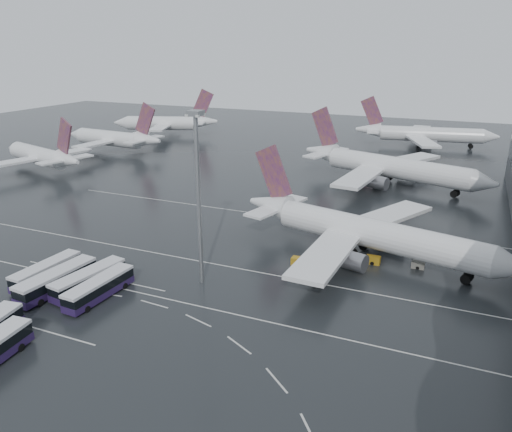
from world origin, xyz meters
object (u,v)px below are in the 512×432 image
at_px(jet_remote_far, 168,123).
at_px(gse_cart_belly_c, 299,261).
at_px(jet_remote_west, 43,156).
at_px(gse_cart_belly_e, 345,244).
at_px(gse_cart_belly_a, 373,260).
at_px(gse_cart_belly_d, 418,265).
at_px(floodlight_mast, 198,179).
at_px(airliner_main, 364,232).
at_px(bus_row_near_a, 46,271).
at_px(bus_row_near_b, 57,280).
at_px(jet_remote_mid, 115,139).
at_px(bus_row_near_c, 88,279).
at_px(airliner_gate_b, 388,167).
at_px(bus_row_near_d, 99,288).
at_px(airliner_gate_c, 423,135).

bearing_deg(jet_remote_far, gse_cart_belly_c, 113.11).
height_order(jet_remote_west, gse_cart_belly_e, jet_remote_west).
height_order(gse_cart_belly_a, gse_cart_belly_d, gse_cart_belly_a).
bearing_deg(floodlight_mast, airliner_main, 43.85).
relative_size(bus_row_near_a, bus_row_near_b, 0.90).
xyz_separation_m(airliner_main, jet_remote_mid, (-99.57, 56.41, 0.16)).
bearing_deg(gse_cart_belly_e, bus_row_near_c, -134.93).
height_order(jet_remote_west, gse_cart_belly_a, jet_remote_west).
bearing_deg(gse_cart_belly_d, gse_cart_belly_a, -171.05).
bearing_deg(airliner_gate_b, bus_row_near_c, -93.21).
height_order(gse_cart_belly_d, gse_cart_belly_e, gse_cart_belly_e).
distance_m(airliner_main, bus_row_near_a, 54.13).
relative_size(airliner_gate_b, bus_row_near_a, 4.31).
bearing_deg(bus_row_near_d, bus_row_near_a, 87.20).
height_order(bus_row_near_d, floodlight_mast, floodlight_mast).
xyz_separation_m(bus_row_near_b, floodlight_mast, (18.91, 11.72, 15.31)).
bearing_deg(airliner_gate_c, gse_cart_belly_a, -97.74).
distance_m(jet_remote_west, jet_remote_mid, 31.16).
xyz_separation_m(jet_remote_far, gse_cart_belly_e, (97.73, -90.55, -4.29)).
bearing_deg(gse_cart_belly_a, gse_cart_belly_d, 8.95).
height_order(airliner_gate_c, gse_cart_belly_c, airliner_gate_c).
height_order(airliner_gate_b, bus_row_near_c, airliner_gate_b).
height_order(floodlight_mast, gse_cart_belly_e, floodlight_mast).
bearing_deg(bus_row_near_a, jet_remote_mid, 35.30).
relative_size(airliner_gate_b, bus_row_near_d, 4.27).
relative_size(floodlight_mast, gse_cart_belly_d, 12.69).
xyz_separation_m(jet_remote_mid, gse_cart_belly_a, (101.91, -59.09, -3.99)).
bearing_deg(jet_remote_west, jet_remote_mid, -77.74).
xyz_separation_m(airliner_gate_b, gse_cart_belly_a, (6.70, -53.66, -4.16)).
bearing_deg(gse_cart_belly_a, bus_row_near_d, -140.72).
distance_m(bus_row_near_b, bus_row_near_c, 4.76).
height_order(airliner_main, airliner_gate_c, airliner_gate_c).
xyz_separation_m(airliner_gate_c, gse_cart_belly_e, (-2.66, -106.80, -3.90)).
distance_m(airliner_gate_b, gse_cart_belly_d, 54.53).
height_order(floodlight_mast, gse_cart_belly_c, floodlight_mast).
relative_size(bus_row_near_b, bus_row_near_d, 1.10).
xyz_separation_m(bus_row_near_b, bus_row_near_c, (4.10, 2.41, -0.12)).
xyz_separation_m(gse_cart_belly_c, gse_cart_belly_d, (19.13, 6.89, -0.09)).
bearing_deg(jet_remote_mid, gse_cart_belly_e, 155.32).
height_order(airliner_main, gse_cart_belly_d, airliner_main).
bearing_deg(bus_row_near_a, bus_row_near_b, -113.30).
bearing_deg(airliner_main, bus_row_near_b, -126.97).
xyz_separation_m(bus_row_near_c, bus_row_near_d, (3.38, -1.56, -0.04)).
distance_m(airliner_gate_b, jet_remote_far, 105.95).
distance_m(airliner_main, bus_row_near_b, 52.00).
relative_size(airliner_gate_b, jet_remote_far, 1.26).
relative_size(jet_remote_west, bus_row_near_d, 3.10).
xyz_separation_m(airliner_gate_c, bus_row_near_c, (-35.25, -139.47, -2.80)).
bearing_deg(jet_remote_mid, jet_remote_far, -82.24).
bearing_deg(jet_remote_west, bus_row_near_c, 155.64).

